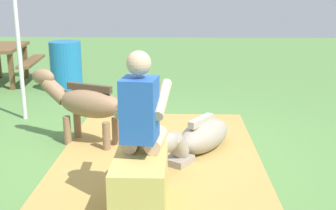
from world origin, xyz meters
name	(u,v)px	position (x,y,z in m)	size (l,w,h in m)	color
ground_plane	(143,153)	(0.00, 0.00, 0.00)	(24.00, 24.00, 0.00)	#568442
hay_patch	(160,152)	(0.01, -0.20, 0.01)	(3.01, 2.23, 0.02)	#AD8C47
hay_bale	(140,184)	(-1.29, -0.10, 0.24)	(0.78, 0.43, 0.48)	tan
person_seated	(143,120)	(-1.13, -0.11, 0.75)	(0.69, 0.47, 1.36)	#D8AD8C
pony_standing	(84,102)	(0.29, 0.72, 0.52)	(0.72, 1.27, 0.88)	#8C6B4C
pony_lying	(200,137)	(0.03, -0.65, 0.19)	(1.27, 0.95, 0.42)	gray
water_barrel	(66,67)	(2.98, 1.65, 0.46)	(0.56, 0.56, 0.92)	#1E72B2
tent_pole_right	(18,39)	(1.29, 1.83, 1.15)	(0.06, 0.06, 2.30)	silver
picnic_bench	(3,55)	(3.62, 3.06, 0.58)	(1.64, 1.46, 0.75)	brown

